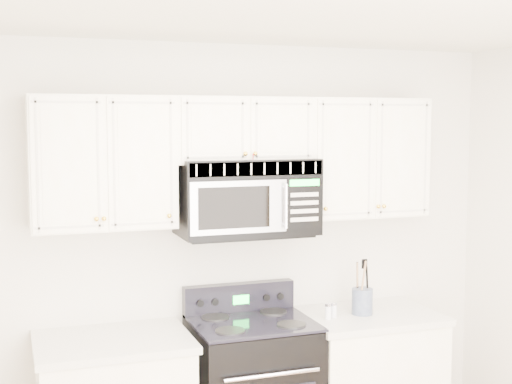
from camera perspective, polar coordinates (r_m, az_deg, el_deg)
name	(u,v)px	position (r m, az deg, el deg)	size (l,w,h in m)	color
room	(364,328)	(2.94, 8.60, -10.72)	(3.51, 3.51, 2.61)	#95644A
upper_cabinets	(240,153)	(4.29, -1.27, 3.10)	(2.44, 0.37, 0.75)	white
microwave	(246,196)	(4.27, -0.77, -0.36)	(0.82, 0.46, 0.45)	black
utensil_crock	(362,300)	(4.56, 8.49, -8.55)	(0.13, 0.13, 0.35)	slate
shaker_salt	(328,311)	(4.43, 5.79, -9.48)	(0.04, 0.04, 0.10)	silver
shaker_pepper	(334,310)	(4.48, 6.24, -9.37)	(0.04, 0.04, 0.09)	silver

